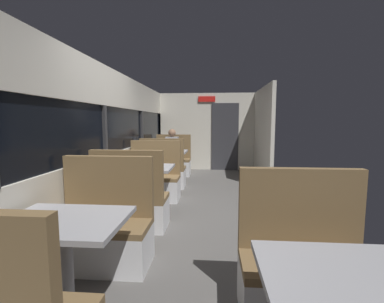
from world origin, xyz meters
TOP-DOWN VIEW (x-y plane):
  - ground_plane at (0.00, 0.00)m, footprint 3.30×9.20m
  - carriage_window_panel_left at (-1.45, 0.00)m, footprint 0.09×8.48m
  - carriage_end_bulkhead at (0.06, 4.19)m, footprint 2.90×0.11m
  - carriage_aisle_panel_right at (1.45, 3.00)m, footprint 0.08×2.40m
  - dining_table_near_window at (-0.89, -2.09)m, footprint 0.90×0.70m
  - bench_near_window_facing_entry at (-0.89, -1.39)m, footprint 0.95×0.50m
  - dining_table_mid_window at (-0.89, 0.24)m, footprint 0.90×0.70m
  - bench_mid_window_facing_end at (-0.89, -0.46)m, footprint 0.95×0.50m
  - bench_mid_window_facing_entry at (-0.89, 0.94)m, footprint 0.95×0.50m
  - dining_table_far_window at (-0.89, 2.57)m, footprint 0.90×0.70m
  - bench_far_window_facing_end at (-0.89, 1.87)m, footprint 0.95×0.50m
  - bench_far_window_facing_entry at (-0.89, 3.27)m, footprint 0.95×0.50m
  - dining_table_front_aisle at (0.89, -2.69)m, footprint 0.90×0.70m
  - bench_front_aisle_facing_entry at (0.89, -1.99)m, footprint 0.95×0.50m
  - seated_passenger at (-0.89, 3.19)m, footprint 0.47×0.55m
  - coffee_cup_primary at (-1.05, 2.60)m, footprint 0.07×0.07m

SIDE VIEW (x-z plane):
  - ground_plane at x=0.00m, z-range -0.02..0.00m
  - bench_near_window_facing_entry at x=-0.89m, z-range -0.22..0.88m
  - bench_mid_window_facing_end at x=-0.89m, z-range -0.22..0.88m
  - bench_mid_window_facing_entry at x=-0.89m, z-range -0.22..0.88m
  - bench_far_window_facing_end at x=-0.89m, z-range -0.22..0.88m
  - bench_far_window_facing_entry at x=-0.89m, z-range -0.22..0.88m
  - bench_front_aisle_facing_entry at x=0.89m, z-range -0.22..0.88m
  - seated_passenger at x=-0.89m, z-range -0.09..1.17m
  - dining_table_near_window at x=-0.89m, z-range 0.27..1.01m
  - dining_table_mid_window at x=-0.89m, z-range 0.27..1.01m
  - dining_table_far_window at x=-0.89m, z-range 0.27..1.01m
  - dining_table_front_aisle at x=0.89m, z-range 0.27..1.01m
  - coffee_cup_primary at x=-1.05m, z-range 0.74..0.83m
  - carriage_window_panel_left at x=-1.45m, z-range -0.04..2.26m
  - carriage_end_bulkhead at x=0.06m, z-range -0.01..2.29m
  - carriage_aisle_panel_right at x=1.45m, z-range 0.00..2.30m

